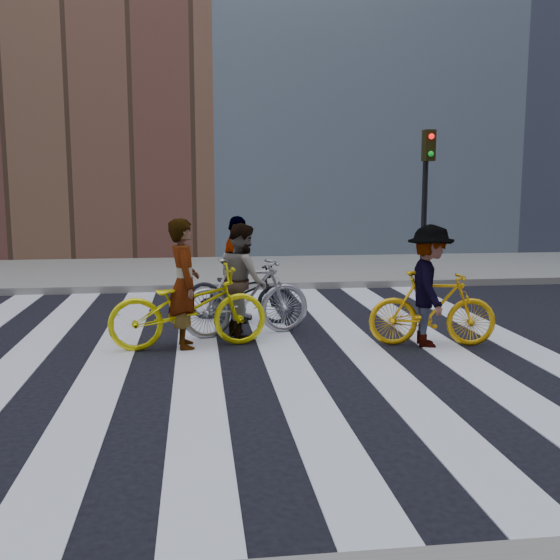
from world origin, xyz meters
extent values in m
plane|color=black|center=(0.00, 0.00, 0.00)|extent=(100.00, 100.00, 0.00)
cube|color=gray|center=(0.00, 7.50, 0.07)|extent=(100.00, 5.00, 0.15)
cube|color=white|center=(-2.75, 0.00, 0.01)|extent=(0.55, 10.00, 0.01)
cube|color=white|center=(-1.65, 0.00, 0.01)|extent=(0.55, 10.00, 0.01)
cube|color=white|center=(-0.55, 0.00, 0.01)|extent=(0.55, 10.00, 0.01)
cube|color=white|center=(0.55, 0.00, 0.01)|extent=(0.55, 10.00, 0.01)
cube|color=white|center=(1.65, 0.00, 0.01)|extent=(0.55, 10.00, 0.01)
cube|color=white|center=(2.75, 0.00, 0.01)|extent=(0.55, 10.00, 0.01)
cube|color=white|center=(3.85, 0.00, 0.01)|extent=(0.55, 10.00, 0.01)
cylinder|color=black|center=(4.40, 5.40, 1.60)|extent=(0.12, 0.12, 3.20)
cube|color=black|center=(4.40, 5.25, 3.00)|extent=(0.22, 0.28, 0.65)
sphere|color=red|center=(4.40, 5.10, 3.18)|extent=(0.12, 0.12, 0.12)
sphere|color=#0CCC26|center=(4.40, 5.10, 2.82)|extent=(0.12, 0.12, 0.12)
imported|color=yellow|center=(-0.66, 0.40, 0.56)|extent=(2.21, 1.02, 1.12)
imported|color=#9C9DA5|center=(0.17, 0.98, 0.58)|extent=(1.99, 0.94, 1.15)
imported|color=#FDB30E|center=(2.65, 0.07, 0.52)|extent=(1.78, 0.77, 1.04)
imported|color=black|center=(0.15, 2.00, 0.48)|extent=(1.92, 1.31, 0.96)
imported|color=slate|center=(-0.71, 0.40, 0.88)|extent=(0.50, 0.69, 1.75)
imported|color=slate|center=(0.12, 0.98, 0.83)|extent=(0.78, 0.92, 1.65)
imported|color=slate|center=(2.60, 0.07, 0.83)|extent=(0.79, 1.17, 1.67)
imported|color=slate|center=(0.10, 2.00, 0.85)|extent=(0.78, 1.08, 1.70)
camera|label=1|loc=(-0.55, -8.37, 2.23)|focal=42.00mm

